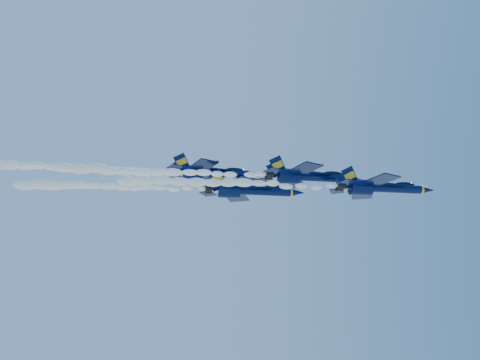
{
  "coord_description": "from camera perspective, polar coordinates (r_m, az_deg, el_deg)",
  "views": [
    {
      "loc": [
        -17.77,
        -78.12,
        124.56
      ],
      "look_at": [
        -7.15,
        0.53,
        152.04
      ],
      "focal_mm": 35.0,
      "sensor_mm": 36.0,
      "label": 1
    }
  ],
  "objects": [
    {
      "name": "smoke_trail_jet_second",
      "position": [
        77.72,
        -9.38,
        0.98
      ],
      "size": [
        34.62,
        1.76,
        1.58
      ],
      "primitive_type": "ellipsoid",
      "color": "white"
    },
    {
      "name": "smoke_trail_jet_third",
      "position": [
        90.01,
        -15.28,
        -0.78
      ],
      "size": [
        34.62,
        2.02,
        1.82
      ],
      "primitive_type": "ellipsoid",
      "color": "white"
    },
    {
      "name": "jet_second",
      "position": [
        80.75,
        8.32,
        0.43
      ],
      "size": [
        16.98,
        13.93,
        6.31
      ],
      "color": "#040D38"
    },
    {
      "name": "smoke_trail_jet_fourth",
      "position": [
        95.6,
        -18.77,
        1.35
      ],
      "size": [
        34.62,
        1.9,
        1.71
      ],
      "primitive_type": "ellipsoid",
      "color": "white"
    },
    {
      "name": "smoke_trail_jet_lead",
      "position": [
        72.81,
        -1.11,
        -0.4
      ],
      "size": [
        34.62,
        1.72,
        1.55
      ],
      "primitive_type": "ellipsoid",
      "color": "white"
    },
    {
      "name": "jet_third",
      "position": [
        90.23,
        1.09,
        -1.26
      ],
      "size": [
        19.57,
        16.05,
        7.27
      ],
      "color": "#040D38"
    },
    {
      "name": "jet_fourth",
      "position": [
        93.99,
        -3.54,
        0.93
      ],
      "size": [
        18.39,
        15.08,
        6.83
      ],
      "color": "#040D38"
    },
    {
      "name": "jet_lead",
      "position": [
        79.36,
        16.71,
        -0.88
      ],
      "size": [
        16.68,
        13.68,
        6.2
      ],
      "color": "#040D38"
    }
  ]
}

